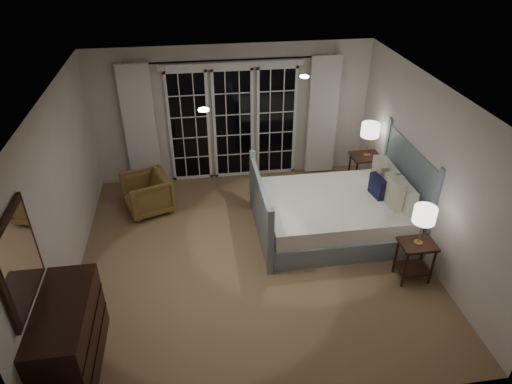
{
  "coord_description": "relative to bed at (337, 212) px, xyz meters",
  "views": [
    {
      "loc": [
        -0.73,
        -5.25,
        4.38
      ],
      "look_at": [
        0.07,
        0.09,
        1.05
      ],
      "focal_mm": 32.0,
      "sensor_mm": 36.0,
      "label": 1
    }
  ],
  "objects": [
    {
      "name": "floor",
      "position": [
        -1.41,
        -0.44,
        -0.35
      ],
      "size": [
        5.0,
        5.0,
        0.0
      ],
      "primitive_type": "plane",
      "color": "#876048",
      "rests_on": "ground"
    },
    {
      "name": "ceiling",
      "position": [
        -1.41,
        -0.44,
        2.15
      ],
      "size": [
        5.0,
        5.0,
        0.0
      ],
      "primitive_type": "plane",
      "rotation": [
        3.14,
        0.0,
        0.0
      ],
      "color": "white",
      "rests_on": "wall_back"
    },
    {
      "name": "wall_left",
      "position": [
        -3.91,
        -0.44,
        0.9
      ],
      "size": [
        0.02,
        5.0,
        2.5
      ],
      "primitive_type": "cube",
      "color": "silver",
      "rests_on": "floor"
    },
    {
      "name": "wall_right",
      "position": [
        1.09,
        -0.44,
        0.9
      ],
      "size": [
        0.02,
        5.0,
        2.5
      ],
      "primitive_type": "cube",
      "color": "silver",
      "rests_on": "floor"
    },
    {
      "name": "wall_back",
      "position": [
        -1.41,
        2.06,
        0.9
      ],
      "size": [
        5.0,
        0.02,
        2.5
      ],
      "primitive_type": "cube",
      "color": "silver",
      "rests_on": "floor"
    },
    {
      "name": "wall_front",
      "position": [
        -1.41,
        -2.94,
        0.9
      ],
      "size": [
        5.0,
        0.02,
        2.5
      ],
      "primitive_type": "cube",
      "color": "silver",
      "rests_on": "floor"
    },
    {
      "name": "french_doors",
      "position": [
        -1.41,
        2.02,
        0.74
      ],
      "size": [
        2.5,
        0.04,
        2.2
      ],
      "color": "black",
      "rests_on": "wall_back"
    },
    {
      "name": "curtain_rod",
      "position": [
        -1.41,
        1.96,
        1.9
      ],
      "size": [
        3.5,
        0.03,
        0.03
      ],
      "primitive_type": "cylinder",
      "rotation": [
        0.0,
        1.57,
        0.0
      ],
      "color": "black",
      "rests_on": "wall_back"
    },
    {
      "name": "curtain_left",
      "position": [
        -3.06,
        1.94,
        0.8
      ],
      "size": [
        0.55,
        0.1,
        2.25
      ],
      "primitive_type": "cube",
      "color": "silver",
      "rests_on": "curtain_rod"
    },
    {
      "name": "curtain_right",
      "position": [
        0.24,
        1.94,
        0.8
      ],
      "size": [
        0.55,
        0.1,
        2.25
      ],
      "primitive_type": "cube",
      "color": "silver",
      "rests_on": "curtain_rod"
    },
    {
      "name": "downlight_a",
      "position": [
        -0.61,
        0.16,
        2.14
      ],
      "size": [
        0.12,
        0.12,
        0.01
      ],
      "primitive_type": "cylinder",
      "color": "white",
      "rests_on": "ceiling"
    },
    {
      "name": "downlight_b",
      "position": [
        -2.01,
        -0.84,
        2.14
      ],
      "size": [
        0.12,
        0.12,
        0.01
      ],
      "primitive_type": "cylinder",
      "color": "white",
      "rests_on": "ceiling"
    },
    {
      "name": "bed",
      "position": [
        0.0,
        0.0,
        0.0
      ],
      "size": [
        2.38,
        1.72,
        1.4
      ],
      "color": "slate",
      "rests_on": "floor"
    },
    {
      "name": "nightstand_left",
      "position": [
        0.71,
        -1.25,
        0.05
      ],
      "size": [
        0.46,
        0.37,
        0.6
      ],
      "color": "black",
      "rests_on": "floor"
    },
    {
      "name": "nightstand_right",
      "position": [
        0.86,
        1.13,
        0.12
      ],
      "size": [
        0.54,
        0.43,
        0.7
      ],
      "color": "black",
      "rests_on": "floor"
    },
    {
      "name": "lamp_left",
      "position": [
        0.71,
        -1.25,
        0.71
      ],
      "size": [
        0.29,
        0.29,
        0.57
      ],
      "color": "tan",
      "rests_on": "nightstand_left"
    },
    {
      "name": "lamp_right",
      "position": [
        0.86,
        1.13,
        0.84
      ],
      "size": [
        0.31,
        0.31,
        0.6
      ],
      "color": "tan",
      "rests_on": "nightstand_right"
    },
    {
      "name": "armchair",
      "position": [
        -2.99,
        1.02,
        -0.01
      ],
      "size": [
        0.93,
        0.91,
        0.66
      ],
      "primitive_type": "imported",
      "rotation": [
        0.0,
        0.0,
        -1.23
      ],
      "color": "brown",
      "rests_on": "floor"
    },
    {
      "name": "dresser",
      "position": [
        -3.64,
        -2.07,
        0.11
      ],
      "size": [
        0.55,
        1.3,
        0.92
      ],
      "color": "black",
      "rests_on": "floor"
    },
    {
      "name": "mirror",
      "position": [
        -3.88,
        -2.07,
        1.2
      ],
      "size": [
        0.05,
        0.85,
        1.0
      ],
      "color": "black",
      "rests_on": "wall_left"
    }
  ]
}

